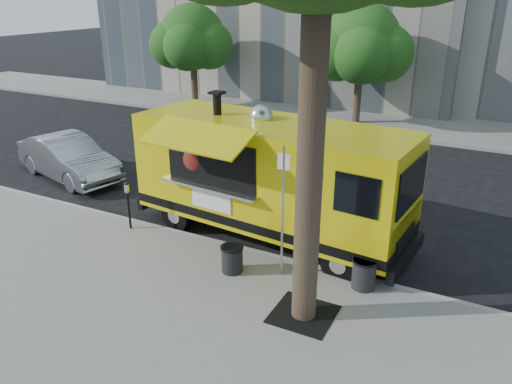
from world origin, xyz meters
The scene contains 13 objects.
ground centered at (0.00, 0.00, 0.00)m, with size 120.00×120.00×0.00m, color black.
sidewalk centered at (0.00, -4.00, 0.07)m, with size 60.00×6.00×0.15m, color gray.
curb centered at (0.00, -0.93, 0.07)m, with size 60.00×0.14×0.16m, color #999993.
far_sidewalk centered at (0.00, 13.50, 0.07)m, with size 60.00×5.00×0.15m, color gray.
tree_well centered at (2.60, -2.80, 0.15)m, with size 1.20×1.20×0.02m, color black.
far_tree_a centered at (-10.00, 12.30, 3.78)m, with size 3.42×3.42×5.36m.
far_tree_b centered at (-1.00, 12.70, 3.83)m, with size 3.60×3.60×5.50m.
sign_post centered at (1.55, -1.55, 1.85)m, with size 0.28×0.06×3.00m.
parking_meter centered at (-3.00, -1.35, 0.98)m, with size 0.11×0.11×1.33m.
food_truck centered at (0.38, 0.17, 1.73)m, with size 7.59×3.78×3.67m.
sedan centered at (-7.69, 1.03, 0.74)m, with size 1.56×4.48×1.48m, color #A6A9AD.
trash_bin_left centered at (0.53, -2.01, 0.49)m, with size 0.52×0.52×0.63m.
trash_bin_right centered at (3.37, -1.30, 0.51)m, with size 0.56×0.56×0.67m.
Camera 1 is at (5.53, -10.55, 6.12)m, focal length 35.00 mm.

